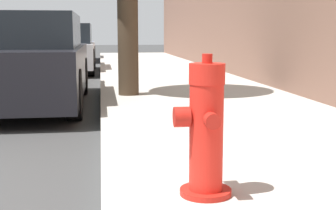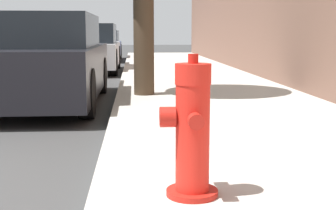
% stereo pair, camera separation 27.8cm
% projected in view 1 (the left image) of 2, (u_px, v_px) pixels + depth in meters
% --- Properties ---
extents(sidewalk_slab, '(3.09, 40.00, 0.16)m').
position_uv_depth(sidewalk_slab, '(336.00, 194.00, 3.10)').
color(sidewalk_slab, '#B7B2A8').
rests_on(sidewalk_slab, ground_plane).
extents(fire_hydrant, '(0.36, 0.36, 0.86)m').
position_uv_depth(fire_hydrant, '(205.00, 131.00, 2.82)').
color(fire_hydrant, red).
rests_on(fire_hydrant, sidewalk_slab).
extents(parked_car_near, '(1.74, 4.24, 1.42)m').
position_uv_depth(parked_car_near, '(27.00, 62.00, 7.19)').
color(parked_car_near, black).
rests_on(parked_car_near, ground_plane).
extents(parked_car_mid, '(1.81, 3.89, 1.37)m').
position_uv_depth(parked_car_mid, '(62.00, 49.00, 13.17)').
color(parked_car_mid, '#B7B7BC').
rests_on(parked_car_mid, ground_plane).
extents(parked_car_far, '(1.76, 3.98, 1.22)m').
position_uv_depth(parked_car_far, '(71.00, 46.00, 18.64)').
color(parked_car_far, navy).
rests_on(parked_car_far, ground_plane).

